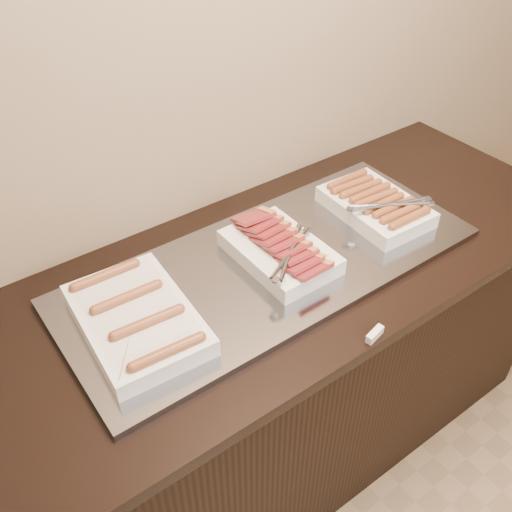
{
  "coord_description": "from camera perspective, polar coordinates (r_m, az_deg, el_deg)",
  "views": [
    {
      "loc": [
        -0.76,
        1.17,
        1.96
      ],
      "look_at": [
        -0.06,
        2.13,
        0.97
      ],
      "focal_mm": 40.0,
      "sensor_mm": 36.0,
      "label": 1
    }
  ],
  "objects": [
    {
      "name": "counter",
      "position": [
        1.94,
        1.51,
        -11.14
      ],
      "size": [
        2.06,
        0.76,
        0.9
      ],
      "color": "black",
      "rests_on": "ground"
    },
    {
      "name": "dish_right",
      "position": [
        1.8,
        11.95,
        5.01
      ],
      "size": [
        0.26,
        0.33,
        0.08
      ],
      "rotation": [
        0.0,
        0.0,
        -0.04
      ],
      "color": "white",
      "rests_on": "warming_tray"
    },
    {
      "name": "warming_tray",
      "position": [
        1.61,
        1.55,
        -0.92
      ],
      "size": [
        1.2,
        0.5,
        0.02
      ],
      "primitive_type": "cube",
      "color": "gray",
      "rests_on": "counter"
    },
    {
      "name": "label_holder",
      "position": [
        1.45,
        11.79,
        -7.68
      ],
      "size": [
        0.06,
        0.03,
        0.02
      ],
      "primitive_type": "cube",
      "rotation": [
        0.0,
        0.0,
        0.22
      ],
      "color": "white",
      "rests_on": "counter"
    },
    {
      "name": "dish_left",
      "position": [
        1.43,
        -11.83,
        -6.14
      ],
      "size": [
        0.28,
        0.4,
        0.07
      ],
      "rotation": [
        0.0,
        0.0,
        -0.06
      ],
      "color": "white",
      "rests_on": "warming_tray"
    },
    {
      "name": "dish_center",
      "position": [
        1.59,
        2.46,
        0.61
      ],
      "size": [
        0.26,
        0.34,
        0.09
      ],
      "rotation": [
        0.0,
        0.0,
        0.0
      ],
      "color": "white",
      "rests_on": "warming_tray"
    }
  ]
}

